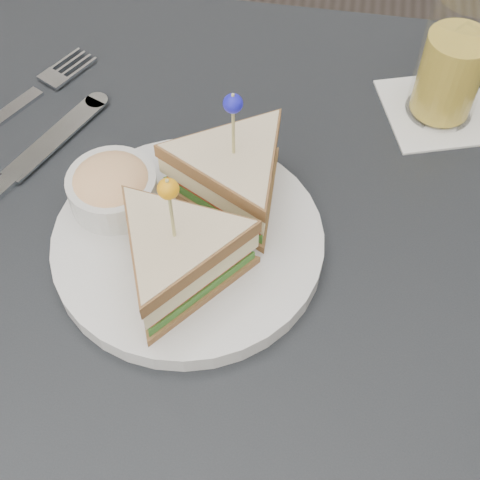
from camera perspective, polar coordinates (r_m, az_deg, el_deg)
name	(u,v)px	position (r m, az deg, el deg)	size (l,w,h in m)	color
table	(228,324)	(0.64, -1.04, -7.21)	(0.80, 0.80, 0.75)	black
plate_meal	(193,218)	(0.57, -4.04, 1.89)	(0.31, 0.31, 0.14)	silver
cutlery_fork	(24,101)	(0.75, -17.96, 11.24)	(0.12, 0.20, 0.01)	silver
cutlery_knife	(18,172)	(0.68, -18.44, 5.55)	(0.11, 0.23, 0.01)	silver
drink_set	(453,64)	(0.70, 17.72, 14.09)	(0.14, 0.14, 0.14)	white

